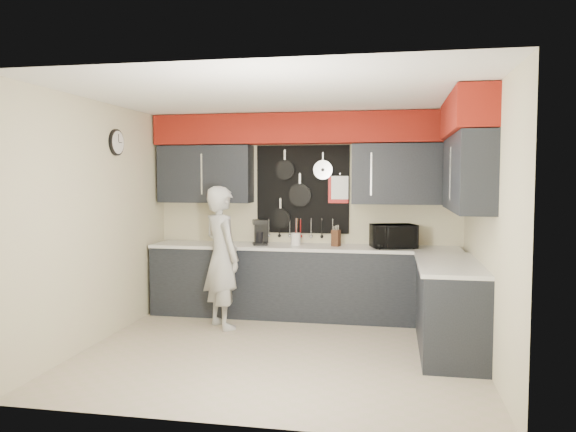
% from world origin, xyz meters
% --- Properties ---
extents(ground, '(4.00, 4.00, 0.00)m').
position_xyz_m(ground, '(0.00, 0.00, 0.00)').
color(ground, '#B7A58E').
rests_on(ground, ground).
extents(back_wall_assembly, '(4.00, 0.36, 2.60)m').
position_xyz_m(back_wall_assembly, '(0.01, 1.60, 2.01)').
color(back_wall_assembly, beige).
rests_on(back_wall_assembly, ground).
extents(right_wall_assembly, '(0.36, 3.50, 2.60)m').
position_xyz_m(right_wall_assembly, '(1.85, 0.26, 1.94)').
color(right_wall_assembly, beige).
rests_on(right_wall_assembly, ground).
extents(left_wall_assembly, '(0.05, 3.50, 2.60)m').
position_xyz_m(left_wall_assembly, '(-1.99, 0.02, 1.33)').
color(left_wall_assembly, beige).
rests_on(left_wall_assembly, ground).
extents(base_cabinets, '(3.95, 2.20, 0.92)m').
position_xyz_m(base_cabinets, '(0.49, 1.13, 0.46)').
color(base_cabinets, black).
rests_on(base_cabinets, ground).
extents(microwave, '(0.60, 0.49, 0.29)m').
position_xyz_m(microwave, '(1.13, 1.41, 1.06)').
color(microwave, black).
rests_on(microwave, base_cabinets).
extents(knife_block, '(0.12, 0.12, 0.21)m').
position_xyz_m(knife_block, '(0.42, 1.45, 1.02)').
color(knife_block, '#381D12').
rests_on(knife_block, base_cabinets).
extents(utensil_crock, '(0.12, 0.12, 0.16)m').
position_xyz_m(utensil_crock, '(-0.09, 1.45, 1.00)').
color(utensil_crock, white).
rests_on(utensil_crock, base_cabinets).
extents(coffee_maker, '(0.23, 0.26, 0.32)m').
position_xyz_m(coffee_maker, '(-0.55, 1.43, 1.09)').
color(coffee_maker, black).
rests_on(coffee_maker, base_cabinets).
extents(person, '(0.72, 0.72, 1.68)m').
position_xyz_m(person, '(-0.87, 0.79, 0.84)').
color(person, '#A7A7A5').
rests_on(person, ground).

